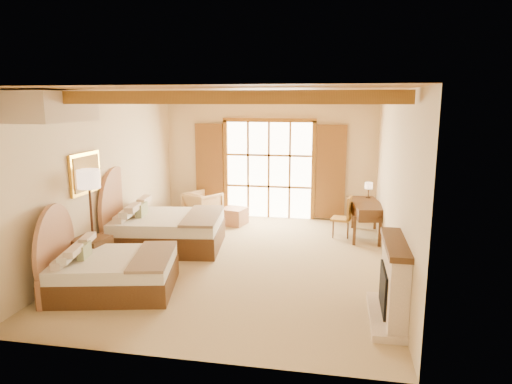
% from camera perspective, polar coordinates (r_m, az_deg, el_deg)
% --- Properties ---
extents(floor, '(7.00, 7.00, 0.00)m').
position_cam_1_polar(floor, '(8.93, -1.89, -8.54)').
color(floor, tan).
rests_on(floor, ground).
extents(wall_back, '(5.50, 0.00, 5.50)m').
position_cam_1_polar(wall_back, '(11.93, 1.66, 4.40)').
color(wall_back, beige).
rests_on(wall_back, ground).
extents(wall_left, '(0.00, 7.00, 7.00)m').
position_cam_1_polar(wall_left, '(9.50, -18.40, 2.05)').
color(wall_left, beige).
rests_on(wall_left, ground).
extents(wall_right, '(0.00, 7.00, 7.00)m').
position_cam_1_polar(wall_right, '(8.38, 16.73, 0.98)').
color(wall_right, beige).
rests_on(wall_right, ground).
extents(ceiling, '(7.00, 7.00, 0.00)m').
position_cam_1_polar(ceiling, '(8.40, -2.04, 12.44)').
color(ceiling, '#BC843F').
rests_on(ceiling, ground).
extents(ceiling_beams, '(5.39, 4.60, 0.18)m').
position_cam_1_polar(ceiling_beams, '(8.40, -2.03, 11.63)').
color(ceiling_beams, '#925E1E').
rests_on(ceiling_beams, ceiling).
extents(french_doors, '(3.95, 0.08, 2.60)m').
position_cam_1_polar(french_doors, '(11.92, 1.61, 2.70)').
color(french_doors, white).
rests_on(french_doors, ground).
extents(fireplace, '(0.46, 1.40, 1.16)m').
position_cam_1_polar(fireplace, '(6.74, 16.68, -11.15)').
color(fireplace, beige).
rests_on(fireplace, ground).
extents(painting, '(0.06, 0.95, 0.75)m').
position_cam_1_polar(painting, '(8.81, -20.52, 2.22)').
color(painting, gold).
rests_on(painting, wall_left).
extents(canopy_valance, '(0.70, 1.40, 0.45)m').
position_cam_1_polar(canopy_valance, '(7.50, -24.07, 9.72)').
color(canopy_valance, beige).
rests_on(canopy_valance, ceiling).
extents(bed_near, '(2.19, 1.81, 1.26)m').
position_cam_1_polar(bed_near, '(7.87, -18.33, -8.99)').
color(bed_near, '#4E361A').
rests_on(bed_near, floor).
extents(bed_far, '(2.46, 1.98, 1.49)m').
position_cam_1_polar(bed_far, '(9.83, -11.98, -4.19)').
color(bed_far, '#4E361A').
rests_on(bed_far, floor).
extents(nightstand, '(0.62, 0.62, 0.66)m').
position_cam_1_polar(nightstand, '(8.68, -19.81, -7.51)').
color(nightstand, '#4E361A').
rests_on(nightstand, floor).
extents(floor_lamp, '(0.39, 0.39, 1.86)m').
position_cam_1_polar(floor_lamp, '(8.52, -20.13, 0.79)').
color(floor_lamp, '#332016').
rests_on(floor_lamp, floor).
extents(armchair, '(1.08, 1.09, 0.73)m').
position_cam_1_polar(armchair, '(11.90, -6.64, -1.72)').
color(armchair, tan).
rests_on(armchair, floor).
extents(ottoman, '(0.69, 0.69, 0.41)m').
position_cam_1_polar(ottoman, '(11.42, -2.78, -3.04)').
color(ottoman, '#AA6C4A').
rests_on(ottoman, floor).
extents(desk, '(0.86, 1.55, 0.79)m').
position_cam_1_polar(desk, '(10.62, 13.55, -3.23)').
color(desk, '#4E361A').
rests_on(desk, floor).
extents(desk_chair, '(0.48, 0.48, 0.94)m').
position_cam_1_polar(desk_chair, '(10.55, 10.66, -3.96)').
color(desk_chair, '#B18334').
rests_on(desk_chair, floor).
extents(desk_lamp, '(0.18, 0.18, 0.37)m').
position_cam_1_polar(desk_lamp, '(11.02, 13.91, 0.71)').
color(desk_lamp, '#332016').
rests_on(desk_lamp, desk).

